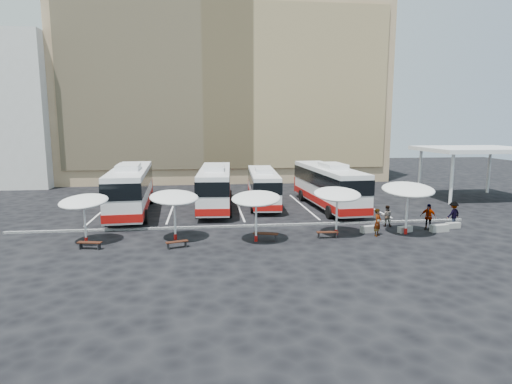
{
  "coord_description": "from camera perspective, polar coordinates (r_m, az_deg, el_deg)",
  "views": [
    {
      "loc": [
        -3.01,
        -30.27,
        7.62
      ],
      "look_at": [
        1.0,
        3.0,
        2.2
      ],
      "focal_mm": 30.0,
      "sensor_mm": 36.0,
      "label": 1
    }
  ],
  "objects": [
    {
      "name": "wood_bench_0",
      "position": [
        28.15,
        -21.29,
        -6.43
      ],
      "size": [
        1.52,
        0.71,
        0.45
      ],
      "rotation": [
        0.0,
        0.0,
        -0.22
      ],
      "color": "black",
      "rests_on": "ground"
    },
    {
      "name": "bus_2",
      "position": [
        40.0,
        0.93,
        0.85
      ],
      "size": [
        3.13,
        11.34,
        3.56
      ],
      "rotation": [
        0.0,
        0.0,
        -0.06
      ],
      "color": "white",
      "rests_on": "ground"
    },
    {
      "name": "apartment_block",
      "position": [
        63.41,
        -30.52,
        9.18
      ],
      "size": [
        14.0,
        14.0,
        18.0
      ],
      "primitive_type": "cube",
      "color": "silver",
      "rests_on": "ground"
    },
    {
      "name": "conc_bench_2",
      "position": [
        33.05,
        23.25,
        -4.45
      ],
      "size": [
        1.39,
        0.64,
        0.5
      ],
      "primitive_type": "cube",
      "rotation": [
        0.0,
        0.0,
        0.15
      ],
      "color": "gray",
      "rests_on": "ground"
    },
    {
      "name": "passenger_2",
      "position": [
        33.21,
        21.98,
        -3.08
      ],
      "size": [
        1.11,
        1.11,
        1.89
      ],
      "primitive_type": "imported",
      "rotation": [
        0.0,
        0.0,
        -0.78
      ],
      "color": "black",
      "rests_on": "ground"
    },
    {
      "name": "conc_bench_1",
      "position": [
        32.02,
        19.26,
        -4.71
      ],
      "size": [
        1.2,
        0.76,
        0.43
      ],
      "primitive_type": "cube",
      "rotation": [
        0.0,
        0.0,
        0.36
      ],
      "color": "gray",
      "rests_on": "ground"
    },
    {
      "name": "passenger_0",
      "position": [
        30.27,
        15.93,
        -3.92
      ],
      "size": [
        0.8,
        0.8,
        1.88
      ],
      "primitive_type": "imported",
      "rotation": [
        0.0,
        0.0,
        0.78
      ],
      "color": "black",
      "rests_on": "ground"
    },
    {
      "name": "wood_bench_2",
      "position": [
        28.12,
        1.29,
        -5.72
      ],
      "size": [
        1.7,
        0.93,
        0.5
      ],
      "rotation": [
        0.0,
        0.0,
        -0.32
      ],
      "color": "black",
      "rests_on": "ground"
    },
    {
      "name": "bay_lines",
      "position": [
        39.13,
        -2.33,
        -2.04
      ],
      "size": [
        24.15,
        12.0,
        0.01
      ],
      "color": "white",
      "rests_on": "ground"
    },
    {
      "name": "sunshade_4",
      "position": [
        30.94,
        19.6,
        0.28
      ],
      "size": [
        4.06,
        4.1,
        3.67
      ],
      "rotation": [
        0.0,
        0.0,
        -0.18
      ],
      "color": "white",
      "rests_on": "ground"
    },
    {
      "name": "sunshade_0",
      "position": [
        29.2,
        -21.99,
        -1.2
      ],
      "size": [
        3.75,
        3.78,
        3.17
      ],
      "rotation": [
        0.0,
        0.0,
        -0.28
      ],
      "color": "white",
      "rests_on": "ground"
    },
    {
      "name": "ground",
      "position": [
        31.35,
        -1.16,
        -4.88
      ],
      "size": [
        120.0,
        120.0,
        0.0
      ],
      "primitive_type": "plane",
      "color": "black",
      "rests_on": "ground"
    },
    {
      "name": "sunshade_2",
      "position": [
        27.4,
        0.0,
        -0.9
      ],
      "size": [
        3.96,
        3.99,
        3.32
      ],
      "rotation": [
        0.0,
        0.0,
        -0.29
      ],
      "color": "white",
      "rests_on": "ground"
    },
    {
      "name": "wood_bench_1",
      "position": [
        26.94,
        -10.5,
        -6.68
      ],
      "size": [
        1.42,
        0.8,
        0.42
      ],
      "rotation": [
        0.0,
        0.0,
        0.33
      ],
      "color": "black",
      "rests_on": "ground"
    },
    {
      "name": "bus_1",
      "position": [
        38.65,
        -5.47,
        0.84
      ],
      "size": [
        3.49,
        12.72,
        3.99
      ],
      "rotation": [
        0.0,
        0.0,
        -0.06
      ],
      "color": "white",
      "rests_on": "ground"
    },
    {
      "name": "sandstone_building",
      "position": [
        62.41,
        -4.21,
        13.76
      ],
      "size": [
        42.0,
        18.25,
        29.6
      ],
      "color": "tan",
      "rests_on": "ground"
    },
    {
      "name": "passenger_1",
      "position": [
        33.24,
        17.05,
        -3.07
      ],
      "size": [
        0.94,
        0.84,
        1.59
      ],
      "primitive_type": "imported",
      "rotation": [
        0.0,
        0.0,
        2.77
      ],
      "color": "black",
      "rests_on": "ground"
    },
    {
      "name": "passenger_3",
      "position": [
        35.06,
        24.8,
        -2.67
      ],
      "size": [
        1.37,
        1.07,
        1.86
      ],
      "primitive_type": "imported",
      "rotation": [
        0.0,
        0.0,
        3.5
      ],
      "color": "black",
      "rests_on": "ground"
    },
    {
      "name": "wood_bench_3",
      "position": [
        29.08,
        9.49,
        -5.44
      ],
      "size": [
        1.45,
        0.43,
        0.44
      ],
      "rotation": [
        0.0,
        0.0,
        -0.03
      ],
      "color": "black",
      "rests_on": "ground"
    },
    {
      "name": "sunshade_3",
      "position": [
        29.5,
        10.78,
        -0.31
      ],
      "size": [
        3.28,
        3.32,
        3.34
      ],
      "rotation": [
        0.0,
        0.0,
        -0.03
      ],
      "color": "white",
      "rests_on": "ground"
    },
    {
      "name": "conc_bench_0",
      "position": [
        31.26,
        14.82,
        -4.8
      ],
      "size": [
        1.28,
        0.66,
        0.46
      ],
      "primitive_type": "cube",
      "rotation": [
        0.0,
        0.0,
        0.21
      ],
      "color": "gray",
      "rests_on": "ground"
    },
    {
      "name": "bus_3",
      "position": [
        39.07,
        9.58,
        0.97
      ],
      "size": [
        3.56,
        13.23,
        4.16
      ],
      "rotation": [
        0.0,
        0.0,
        0.05
      ],
      "color": "white",
      "rests_on": "ground"
    },
    {
      "name": "curb_divider",
      "position": [
        31.82,
        -1.25,
        -4.53
      ],
      "size": [
        34.0,
        0.25,
        0.15
      ],
      "primitive_type": "cube",
      "color": "black",
      "rests_on": "ground"
    },
    {
      "name": "service_canopy",
      "position": [
        48.57,
        27.04,
        4.94
      ],
      "size": [
        10.0,
        8.0,
        5.2
      ],
      "color": "white",
      "rests_on": "ground"
    },
    {
      "name": "bus_0",
      "position": [
        37.88,
        -16.34,
        0.57
      ],
      "size": [
        3.76,
        13.66,
        4.29
      ],
      "rotation": [
        0.0,
        0.0,
        0.06
      ],
      "color": "white",
      "rests_on": "ground"
    },
    {
      "name": "sunshade_1",
      "position": [
        28.32,
        -10.86,
        -0.75
      ],
      "size": [
        4.03,
        4.06,
        3.31
      ],
      "rotation": [
        0.0,
        0.0,
        0.33
      ],
      "color": "white",
      "rests_on": "ground"
    },
    {
      "name": "conc_bench_3",
      "position": [
        34.57,
        24.78,
        -4.07
      ],
      "size": [
        1.11,
        0.47,
        0.4
      ],
      "primitive_type": "cube",
      "rotation": [
        0.0,
        0.0,
        0.11
      ],
      "color": "gray",
      "rests_on": "ground"
    }
  ]
}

